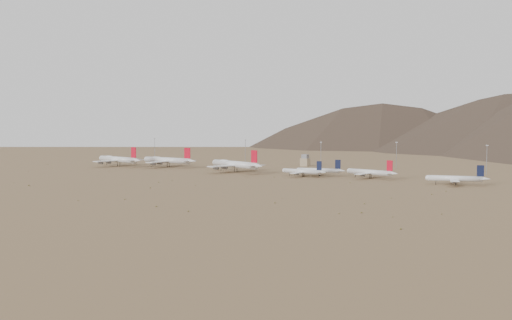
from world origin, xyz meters
The scene contains 16 objects.
ground centered at (0.00, 0.00, 0.00)m, with size 3000.00×3000.00×0.00m, color olive.
mountain_ridge centered at (0.00, 900.00, 150.00)m, with size 4400.00×1000.00×300.00m.
widebody_west centered at (-133.90, 21.51, 7.00)m, with size 67.73×52.95×20.30m.
widebody_centre centered at (-84.15, 39.67, 6.87)m, with size 67.11×51.45×19.92m.
widebody_east centered at (4.67, 26.69, 7.21)m, with size 67.70×53.92×20.92m.
narrowbody_a centered at (76.05, 20.51, 4.43)m, with size 41.36×29.67×13.64m.
narrowbody_b centered at (84.87, 34.72, 4.56)m, with size 42.23×30.88×14.07m.
narrowbody_c centered at (129.33, 35.66, 5.01)m, with size 46.21×33.89×15.44m.
narrowbody_d centered at (198.51, 21.89, 4.82)m, with size 44.10×32.54×14.86m.
control_tower centered at (30.00, 120.00, 5.32)m, with size 8.00×8.00×12.00m.
mast_far_west centered at (-168.13, 117.78, 14.20)m, with size 2.00×0.60×25.70m.
mast_west centered at (-47.09, 128.17, 14.20)m, with size 2.00×0.60×25.70m.
mast_centre centered at (51.29, 111.28, 14.20)m, with size 2.00×0.60×25.70m.
mast_east centered at (116.97, 145.15, 14.20)m, with size 2.00×0.60×25.70m.
mast_far_east centered at (204.22, 118.37, 14.20)m, with size 2.00×0.60×25.70m.
desert_scrub centered at (26.27, -100.33, 0.33)m, with size 436.71×179.31×0.93m.
Camera 1 is at (282.57, -405.52, 47.21)m, focal length 40.00 mm.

